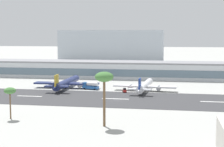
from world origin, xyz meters
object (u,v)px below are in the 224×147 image
at_px(distant_hotel_block, 112,46).
at_px(service_fuel_truck_1, 91,86).
at_px(palm_tree_0, 104,79).
at_px(service_baggage_tug_0, 125,90).
at_px(airliner_gold_tail_gate_0, 66,83).
at_px(airliner_navy_tail_gate_1, 145,86).
at_px(terminal_building, 121,70).
at_px(palm_tree_1, 10,92).

relative_size(distant_hotel_block, service_fuel_truck_1, 12.36).
bearing_deg(palm_tree_0, service_baggage_tug_0, 92.38).
bearing_deg(service_fuel_truck_1, airliner_gold_tail_gate_0, 8.05).
bearing_deg(service_baggage_tug_0, airliner_navy_tail_gate_1, -71.63).
height_order(terminal_building, airliner_gold_tail_gate_0, terminal_building).
height_order(service_baggage_tug_0, palm_tree_1, palm_tree_1).
height_order(terminal_building, airliner_navy_tail_gate_1, terminal_building).
height_order(airliner_navy_tail_gate_1, service_fuel_truck_1, airliner_navy_tail_gate_1).
height_order(distant_hotel_block, palm_tree_1, distant_hotel_block).
xyz_separation_m(service_baggage_tug_0, palm_tree_1, (-30.36, -61.64, 8.28)).
xyz_separation_m(airliner_gold_tail_gate_0, palm_tree_1, (2.05, -69.56, 6.44)).
height_order(airliner_navy_tail_gate_1, palm_tree_0, palm_tree_0).
relative_size(airliner_navy_tail_gate_1, palm_tree_0, 2.31).
bearing_deg(distant_hotel_block, airliner_navy_tail_gate_1, -75.56).
bearing_deg(airliner_navy_tail_gate_1, palm_tree_0, 178.97).
bearing_deg(distant_hotel_block, service_fuel_truck_1, -83.27).
relative_size(terminal_building, airliner_navy_tail_gate_1, 5.39).
height_order(airliner_gold_tail_gate_0, airliner_navy_tail_gate_1, airliner_gold_tail_gate_0).
relative_size(terminal_building, service_fuel_truck_1, 23.90).
xyz_separation_m(distant_hotel_block, airliner_gold_tail_gate_0, (9.92, -198.72, -13.65)).
bearing_deg(palm_tree_0, distant_hotel_block, 99.39).
height_order(terminal_building, service_fuel_truck_1, terminal_building).
height_order(service_fuel_truck_1, palm_tree_0, palm_tree_0).
relative_size(distant_hotel_block, airliner_navy_tail_gate_1, 2.79).
xyz_separation_m(distant_hotel_block, palm_tree_0, (45.07, -272.53, -1.70)).
height_order(terminal_building, palm_tree_1, terminal_building).
xyz_separation_m(airliner_navy_tail_gate_1, palm_tree_0, (-6.63, -71.75, 12.22)).
distance_m(palm_tree_0, palm_tree_1, 33.83).
bearing_deg(airliner_gold_tail_gate_0, airliner_navy_tail_gate_1, -93.50).
distance_m(airliner_gold_tail_gate_0, palm_tree_0, 82.62).
bearing_deg(palm_tree_1, distant_hotel_block, 92.55).
height_order(service_fuel_truck_1, palm_tree_1, palm_tree_1).
height_order(distant_hotel_block, airliner_navy_tail_gate_1, distant_hotel_block).
distance_m(terminal_building, service_baggage_tug_0, 60.20).
xyz_separation_m(airliner_navy_tail_gate_1, service_baggage_tug_0, (-9.37, -5.86, -1.57)).
bearing_deg(palm_tree_0, service_fuel_truck_1, 106.51).
bearing_deg(airliner_gold_tail_gate_0, service_fuel_truck_1, -97.18).
bearing_deg(palm_tree_0, terminal_building, 96.05).
relative_size(airliner_navy_tail_gate_1, service_baggage_tug_0, 11.29).
bearing_deg(terminal_building, distant_hotel_block, 102.17).
relative_size(terminal_building, airliner_gold_tail_gate_0, 4.89).
bearing_deg(airliner_gold_tail_gate_0, palm_tree_1, -179.00).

